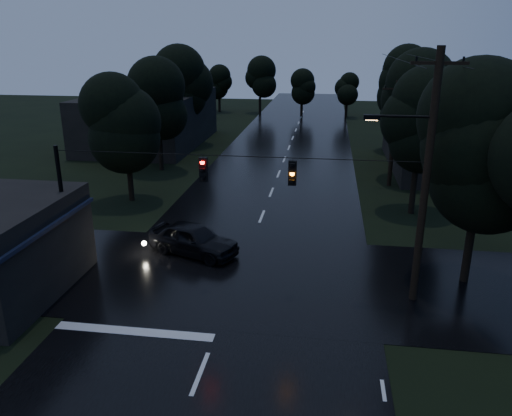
# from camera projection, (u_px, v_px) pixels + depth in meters

# --- Properties ---
(main_road) EXTENTS (12.00, 120.00, 0.02)m
(main_road) POSITION_uv_depth(u_px,v_px,m) (279.00, 174.00, 39.44)
(main_road) COLOR black
(main_road) RESTS_ON ground
(cross_street) EXTENTS (60.00, 9.00, 0.02)m
(cross_street) POSITION_uv_depth(u_px,v_px,m) (239.00, 276.00, 22.59)
(cross_street) COLOR black
(cross_street) RESTS_ON ground
(building_far_right) EXTENTS (10.00, 14.00, 4.40)m
(building_far_right) POSITION_uv_depth(u_px,v_px,m) (455.00, 142.00, 40.57)
(building_far_right) COLOR black
(building_far_right) RESTS_ON ground
(building_far_left) EXTENTS (10.00, 16.00, 5.00)m
(building_far_left) POSITION_uv_depth(u_px,v_px,m) (150.00, 119.00, 49.90)
(building_far_left) COLOR black
(building_far_left) RESTS_ON ground
(utility_pole_main) EXTENTS (3.50, 0.30, 10.00)m
(utility_pole_main) POSITION_uv_depth(u_px,v_px,m) (424.00, 176.00, 18.95)
(utility_pole_main) COLOR black
(utility_pole_main) RESTS_ON ground
(utility_pole_far) EXTENTS (2.00, 0.30, 7.50)m
(utility_pole_far) POSITION_uv_depth(u_px,v_px,m) (393.00, 133.00, 35.19)
(utility_pole_far) COLOR black
(utility_pole_far) RESTS_ON ground
(anchor_pole_left) EXTENTS (0.18, 0.18, 6.00)m
(anchor_pole_left) POSITION_uv_depth(u_px,v_px,m) (64.00, 213.00, 21.70)
(anchor_pole_left) COLOR black
(anchor_pole_left) RESTS_ON ground
(span_signals) EXTENTS (15.00, 0.37, 1.12)m
(span_signals) POSITION_uv_depth(u_px,v_px,m) (246.00, 170.00, 19.87)
(span_signals) COLOR black
(span_signals) RESTS_ON ground
(tree_corner_near) EXTENTS (4.48, 4.48, 9.44)m
(tree_corner_near) POSITION_uv_depth(u_px,v_px,m) (484.00, 148.00, 20.23)
(tree_corner_near) COLOR black
(tree_corner_near) RESTS_ON ground
(tree_left_a) EXTENTS (3.92, 3.92, 8.26)m
(tree_left_a) POSITION_uv_depth(u_px,v_px,m) (125.00, 121.00, 31.48)
(tree_left_a) COLOR black
(tree_left_a) RESTS_ON ground
(tree_left_b) EXTENTS (4.20, 4.20, 8.85)m
(tree_left_b) POSITION_uv_depth(u_px,v_px,m) (157.00, 100.00, 38.93)
(tree_left_b) COLOR black
(tree_left_b) RESTS_ON ground
(tree_left_c) EXTENTS (4.48, 4.48, 9.44)m
(tree_left_c) POSITION_uv_depth(u_px,v_px,m) (185.00, 84.00, 48.25)
(tree_left_c) COLOR black
(tree_left_c) RESTS_ON ground
(tree_right_a) EXTENTS (4.20, 4.20, 8.85)m
(tree_right_a) POSITION_uv_depth(u_px,v_px,m) (420.00, 122.00, 28.91)
(tree_right_a) COLOR black
(tree_right_a) RESTS_ON ground
(tree_right_b) EXTENTS (4.48, 4.48, 9.44)m
(tree_right_b) POSITION_uv_depth(u_px,v_px,m) (411.00, 99.00, 36.20)
(tree_right_b) COLOR black
(tree_right_b) RESTS_ON ground
(tree_right_c) EXTENTS (4.76, 4.76, 10.03)m
(tree_right_c) POSITION_uv_depth(u_px,v_px,m) (402.00, 82.00, 45.35)
(tree_right_c) COLOR black
(tree_right_c) RESTS_ON ground
(car) EXTENTS (5.01, 3.35, 1.58)m
(car) POSITION_uv_depth(u_px,v_px,m) (193.00, 239.00, 24.70)
(car) COLOR black
(car) RESTS_ON ground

